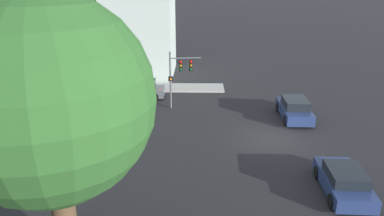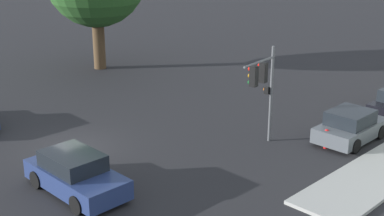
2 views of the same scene
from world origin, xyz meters
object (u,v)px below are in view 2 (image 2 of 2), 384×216
traffic_signal (262,80)px  crossing_car_0 (75,174)px  fire_hydrant (326,138)px  parked_car_0 (351,127)px

traffic_signal → crossing_car_0: size_ratio=1.01×
traffic_signal → fire_hydrant: bearing=-148.3°
crossing_car_0 → traffic_signal: bearing=76.5°
crossing_car_0 → fire_hydrant: crossing_car_0 is taller
traffic_signal → parked_car_0: bearing=-134.4°
traffic_signal → parked_car_0: size_ratio=1.16×
parked_car_0 → fire_hydrant: 1.63m
crossing_car_0 → parked_car_0: size_ratio=1.15×
fire_hydrant → parked_car_0: bearing=79.0°
traffic_signal → crossing_car_0: bearing=69.0°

